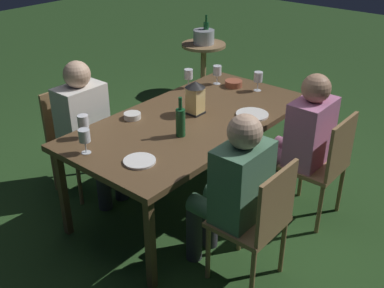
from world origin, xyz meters
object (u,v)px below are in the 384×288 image
Objects in this scene: person_in_pink at (302,137)px; chair_side_right_b at (258,219)px; wine_glass_e at (258,78)px; ice_bucket at (204,36)px; dining_table at (192,124)px; bowl_olives at (132,116)px; plate_a at (252,114)px; bowl_bread at (234,83)px; person_in_green at (233,187)px; wine_glass_a at (217,71)px; wine_glass_d at (83,122)px; person_in_cream at (88,125)px; wine_glass_b at (188,75)px; side_table at (203,60)px; plate_b at (140,161)px; green_bottle_on_table at (181,122)px; chair_side_right_a at (323,163)px; lantern_centerpiece at (195,96)px; wine_glass_c at (84,137)px; chair_side_left_b at (75,135)px.

chair_side_right_b is (0.89, 0.20, -0.15)m from person_in_pink.
ice_bucket is at bearing -127.51° from wine_glass_e.
dining_table is 15.33× the size of bowl_olives.
plate_a is 0.63m from bowl_bread.
person_in_green is 6.80× the size of wine_glass_a.
person_in_green is 1.13m from wine_glass_d.
dining_table is 1.73× the size of person_in_cream.
person_in_green is (-0.00, 1.40, 0.00)m from person_in_cream.
wine_glass_d is (0.28, 0.34, 0.23)m from person_in_cream.
person_in_cream is 6.80× the size of wine_glass_b.
wine_glass_e is at bearing 52.54° from side_table.
ice_bucket is at bearing -143.66° from dining_table.
dining_table is 3.12× the size of side_table.
side_table is (-2.70, -1.62, -0.33)m from plate_b.
person_in_green is 3.96× the size of green_bottle_on_table.
chair_side_right_a is 0.93m from person_in_green.
person_in_pink is at bearing -167.68° from chair_side_right_b.
lantern_centerpiece reaches higher than wine_glass_b.
plate_b is (0.45, 0.04, -0.10)m from green_bottle_on_table.
dining_table is at bearing 36.37° from side_table.
wine_glass_d is at bearing -77.42° from chair_side_right_b.
green_bottle_on_table is at bearing 151.84° from wine_glass_c.
person_in_cream is 0.70m from wine_glass_c.
wine_glass_b is 0.78m from bowl_olives.
lantern_centerpiece reaches higher than wine_glass_c.
lantern_centerpiece is at bearing 140.70° from bowl_olives.
wine_glass_d is (-0.14, -0.18, 0.00)m from wine_glass_c.
chair_side_left_b is 1.10m from wine_glass_b.
plate_a is (0.47, 0.25, -0.11)m from wine_glass_e.
wine_glass_d is at bearing -42.24° from person_in_pink.
wine_glass_d is at bearing 62.04° from chair_side_left_b.
chair_side_right_a reaches higher than plate_a.
person_in_cream is at bearing -24.82° from bowl_bread.
dining_table is 9.56× the size of plate_b.
plate_a is at bearing 48.43° from bowl_bread.
green_bottle_on_table is at bearing 3.00° from wine_glass_e.
plate_b is at bearing 3.74° from wine_glass_e.
lantern_centerpiece is 1.57× the size of wine_glass_d.
green_bottle_on_table is 1.08m from wine_glass_a.
dining_table is at bearing -116.49° from chair_side_right_b.
person_in_pink reaches higher than bowl_olives.
person_in_green reaches higher than wine_glass_e.
wine_glass_e is (-1.08, -0.06, 0.01)m from green_bottle_on_table.
chair_side_left_b is 1.14m from plate_b.
wine_glass_b is 0.49× the size of ice_bucket.
wine_glass_e reaches higher than side_table.
chair_side_right_a is at bearing 148.28° from plate_b.
ice_bucket is at bearing -145.84° from wine_glass_b.
person_in_green is at bearing 40.86° from wine_glass_a.
green_bottle_on_table is 0.84× the size of ice_bucket.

